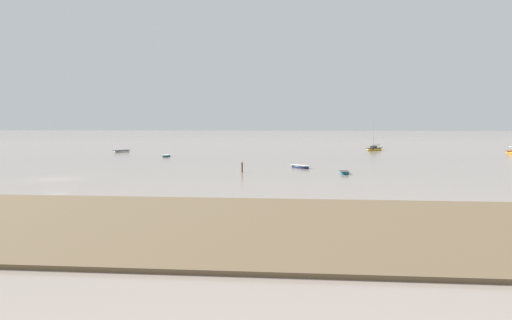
{
  "coord_description": "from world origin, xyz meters",
  "views": [
    {
      "loc": [
        27.35,
        -54.02,
        5.95
      ],
      "look_at": [
        18.68,
        28.44,
        0.26
      ],
      "focal_mm": 37.24,
      "sensor_mm": 36.0,
      "label": 1
    }
  ],
  "objects_px": {
    "rowboat_moored_1": "(344,173)",
    "rowboat_moored_2": "(166,156)",
    "rowboat_moored_4": "(122,151)",
    "sailboat_moored_0": "(374,149)",
    "rowboat_moored_3": "(300,167)",
    "mooring_post_near": "(242,167)"
  },
  "relations": [
    {
      "from": "rowboat_moored_1",
      "to": "rowboat_moored_2",
      "type": "distance_m",
      "value": 42.21
    },
    {
      "from": "rowboat_moored_3",
      "to": "rowboat_moored_4",
      "type": "xyz_separation_m",
      "value": [
        -37.87,
        35.6,
        0.03
      ]
    },
    {
      "from": "rowboat_moored_4",
      "to": "sailboat_moored_0",
      "type": "bearing_deg",
      "value": -49.92
    },
    {
      "from": "rowboat_moored_1",
      "to": "mooring_post_near",
      "type": "xyz_separation_m",
      "value": [
        -12.34,
        0.95,
        0.49
      ]
    },
    {
      "from": "rowboat_moored_2",
      "to": "rowboat_moored_1",
      "type": "bearing_deg",
      "value": 45.96
    },
    {
      "from": "rowboat_moored_1",
      "to": "mooring_post_near",
      "type": "distance_m",
      "value": 12.39
    },
    {
      "from": "rowboat_moored_2",
      "to": "rowboat_moored_4",
      "type": "relative_size",
      "value": 0.76
    },
    {
      "from": "rowboat_moored_3",
      "to": "rowboat_moored_4",
      "type": "relative_size",
      "value": 0.79
    },
    {
      "from": "rowboat_moored_1",
      "to": "rowboat_moored_3",
      "type": "distance_m",
      "value": 9.58
    },
    {
      "from": "rowboat_moored_1",
      "to": "sailboat_moored_0",
      "type": "distance_m",
      "value": 56.81
    },
    {
      "from": "rowboat_moored_4",
      "to": "mooring_post_near",
      "type": "relative_size",
      "value": 3.0
    },
    {
      "from": "rowboat_moored_1",
      "to": "rowboat_moored_3",
      "type": "bearing_deg",
      "value": -148.96
    },
    {
      "from": "rowboat_moored_3",
      "to": "rowboat_moored_4",
      "type": "bearing_deg",
      "value": -174.36
    },
    {
      "from": "rowboat_moored_2",
      "to": "sailboat_moored_0",
      "type": "bearing_deg",
      "value": 124.13
    },
    {
      "from": "rowboat_moored_1",
      "to": "rowboat_moored_4",
      "type": "xyz_separation_m",
      "value": [
        -43.26,
        43.51,
        0.05
      ]
    },
    {
      "from": "rowboat_moored_2",
      "to": "rowboat_moored_3",
      "type": "bearing_deg",
      "value": 49.11
    },
    {
      "from": "rowboat_moored_1",
      "to": "sailboat_moored_0",
      "type": "xyz_separation_m",
      "value": [
        9.94,
        55.93,
        0.15
      ]
    },
    {
      "from": "rowboat_moored_2",
      "to": "mooring_post_near",
      "type": "height_order",
      "value": "mooring_post_near"
    },
    {
      "from": "rowboat_moored_2",
      "to": "rowboat_moored_3",
      "type": "distance_m",
      "value": 32.85
    },
    {
      "from": "rowboat_moored_2",
      "to": "rowboat_moored_4",
      "type": "bearing_deg",
      "value": -134.88
    },
    {
      "from": "rowboat_moored_2",
      "to": "rowboat_moored_3",
      "type": "xyz_separation_m",
      "value": [
        24.51,
        -21.87,
        0.01
      ]
    },
    {
      "from": "rowboat_moored_4",
      "to": "rowboat_moored_3",
      "type": "bearing_deg",
      "value": -106.28
    }
  ]
}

